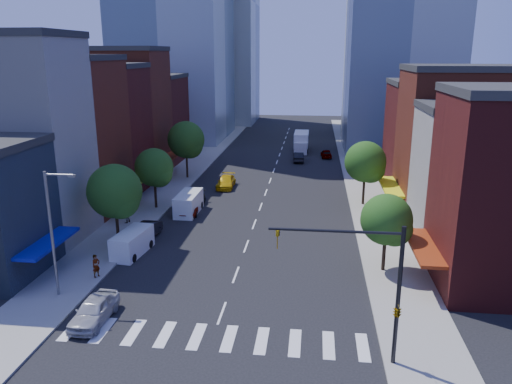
% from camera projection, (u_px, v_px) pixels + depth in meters
% --- Properties ---
extents(ground, '(220.00, 220.00, 0.00)m').
position_uv_depth(ground, '(222.00, 313.00, 33.26)').
color(ground, black).
rests_on(ground, ground).
extents(sidewalk_left, '(5.00, 120.00, 0.15)m').
position_uv_depth(sidewalk_left, '(188.00, 171.00, 72.91)').
color(sidewalk_left, gray).
rests_on(sidewalk_left, ground).
extents(sidewalk_right, '(5.00, 120.00, 0.15)m').
position_uv_depth(sidewalk_right, '(361.00, 176.00, 70.09)').
color(sidewalk_right, gray).
rests_on(sidewalk_right, ground).
extents(crosswalk, '(19.00, 3.00, 0.01)m').
position_uv_depth(crosswalk, '(213.00, 338.00, 30.39)').
color(crosswalk, silver).
rests_on(crosswalk, ground).
extents(bldg_left_1, '(12.00, 8.00, 18.00)m').
position_uv_depth(bldg_left_1, '(14.00, 142.00, 44.68)').
color(bldg_left_1, beige).
rests_on(bldg_left_1, ground).
extents(bldg_left_2, '(12.00, 9.00, 16.00)m').
position_uv_depth(bldg_left_2, '(61.00, 138.00, 53.08)').
color(bldg_left_2, maroon).
rests_on(bldg_left_2, ground).
extents(bldg_left_3, '(12.00, 8.00, 15.00)m').
position_uv_depth(bldg_left_3, '(96.00, 131.00, 61.34)').
color(bldg_left_3, '#4C1313').
rests_on(bldg_left_3, ground).
extents(bldg_left_4, '(12.00, 9.00, 17.00)m').
position_uv_depth(bldg_left_4, '(121.00, 114.00, 69.20)').
color(bldg_left_4, maroon).
rests_on(bldg_left_4, ground).
extents(bldg_left_5, '(12.00, 10.00, 13.00)m').
position_uv_depth(bldg_left_5, '(145.00, 120.00, 78.83)').
color(bldg_left_5, '#4C1313').
rests_on(bldg_left_5, ground).
extents(bldg_right_1, '(12.00, 8.00, 12.00)m').
position_uv_depth(bldg_right_1, '(488.00, 180.00, 43.63)').
color(bldg_right_1, beige).
rests_on(bldg_right_1, ground).
extents(bldg_right_2, '(12.00, 10.00, 15.00)m').
position_uv_depth(bldg_right_2, '(461.00, 145.00, 51.83)').
color(bldg_right_2, maroon).
rests_on(bldg_right_2, ground).
extents(bldg_right_3, '(12.00, 10.00, 13.00)m').
position_uv_depth(bldg_right_3, '(438.00, 139.00, 61.67)').
color(bldg_right_3, '#4C1313').
rests_on(bldg_right_3, ground).
extents(tower_far_w, '(18.00, 18.00, 56.00)m').
position_uv_depth(tower_far_w, '(218.00, 4.00, 118.60)').
color(tower_far_w, '#9EA5AD').
rests_on(tower_far_w, ground).
extents(traffic_signal, '(7.24, 2.24, 8.00)m').
position_uv_depth(traffic_signal, '(388.00, 296.00, 26.72)').
color(traffic_signal, black).
rests_on(traffic_signal, sidewalk_right).
extents(streetlight, '(2.25, 0.25, 9.00)m').
position_uv_depth(streetlight, '(53.00, 227.00, 34.13)').
color(streetlight, slate).
rests_on(streetlight, sidewalk_left).
extents(tree_left_near, '(4.80, 4.80, 7.30)m').
position_uv_depth(tree_left_near, '(116.00, 193.00, 43.68)').
color(tree_left_near, black).
rests_on(tree_left_near, sidewalk_left).
extents(tree_left_mid, '(4.20, 4.20, 6.65)m').
position_uv_depth(tree_left_mid, '(155.00, 169.00, 54.29)').
color(tree_left_mid, black).
rests_on(tree_left_mid, sidewalk_left).
extents(tree_left_far, '(5.00, 5.00, 7.75)m').
position_uv_depth(tree_left_far, '(187.00, 141.00, 67.50)').
color(tree_left_far, black).
rests_on(tree_left_far, sidewalk_left).
extents(tree_right_near, '(4.00, 4.00, 6.20)m').
position_uv_depth(tree_right_near, '(388.00, 222.00, 38.40)').
color(tree_right_near, black).
rests_on(tree_right_near, sidewalk_right).
extents(tree_right_far, '(4.60, 4.60, 7.20)m').
position_uv_depth(tree_right_far, '(367.00, 164.00, 55.44)').
color(tree_right_far, black).
rests_on(tree_right_far, sidewalk_right).
extents(parked_car_front, '(2.00, 4.78, 1.61)m').
position_uv_depth(parked_car_front, '(94.00, 310.00, 32.03)').
color(parked_car_front, '#ACACB1').
rests_on(parked_car_front, ground).
extents(parked_car_second, '(1.84, 4.50, 1.45)m').
position_uv_depth(parked_car_second, '(147.00, 231.00, 46.45)').
color(parked_car_second, black).
rests_on(parked_car_second, ground).
extents(parked_car_third, '(2.66, 5.08, 1.36)m').
position_uv_depth(parked_car_third, '(188.00, 207.00, 53.72)').
color(parked_car_third, '#999999').
rests_on(parked_car_third, ground).
extents(parked_car_rear, '(2.07, 5.06, 1.47)m').
position_uv_depth(parked_car_rear, '(193.00, 201.00, 55.92)').
color(parked_car_rear, black).
rests_on(parked_car_rear, ground).
extents(cargo_van_near, '(2.44, 4.98, 2.04)m').
position_uv_depth(cargo_van_near, '(132.00, 243.00, 42.71)').
color(cargo_van_near, white).
rests_on(cargo_van_near, ground).
extents(cargo_van_far, '(2.17, 5.23, 2.22)m').
position_uv_depth(cargo_van_far, '(188.00, 204.00, 53.66)').
color(cargo_van_far, white).
rests_on(cargo_van_far, ground).
extents(taxi, '(2.16, 5.11, 1.47)m').
position_uv_depth(taxi, '(226.00, 182.00, 64.09)').
color(taxi, gold).
rests_on(taxi, ground).
extents(traffic_car_oncoming, '(1.92, 4.70, 1.52)m').
position_uv_depth(traffic_car_oncoming, '(298.00, 157.00, 79.38)').
color(traffic_car_oncoming, black).
rests_on(traffic_car_oncoming, ground).
extents(traffic_car_far, '(1.90, 4.14, 1.38)m').
position_uv_depth(traffic_car_far, '(326.00, 154.00, 82.34)').
color(traffic_car_far, '#999999').
rests_on(traffic_car_far, ground).
extents(box_truck, '(2.55, 8.09, 3.25)m').
position_uv_depth(box_truck, '(301.00, 142.00, 87.63)').
color(box_truck, silver).
rests_on(box_truck, ground).
extents(pedestrian_near, '(0.69, 0.79, 1.81)m').
position_uv_depth(pedestrian_near, '(96.00, 266.00, 38.07)').
color(pedestrian_near, '#999999').
rests_on(pedestrian_near, sidewalk_left).
extents(pedestrian_far, '(0.93, 1.04, 1.76)m').
position_uv_depth(pedestrian_far, '(126.00, 214.00, 50.27)').
color(pedestrian_far, '#999999').
rests_on(pedestrian_far, sidewalk_left).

